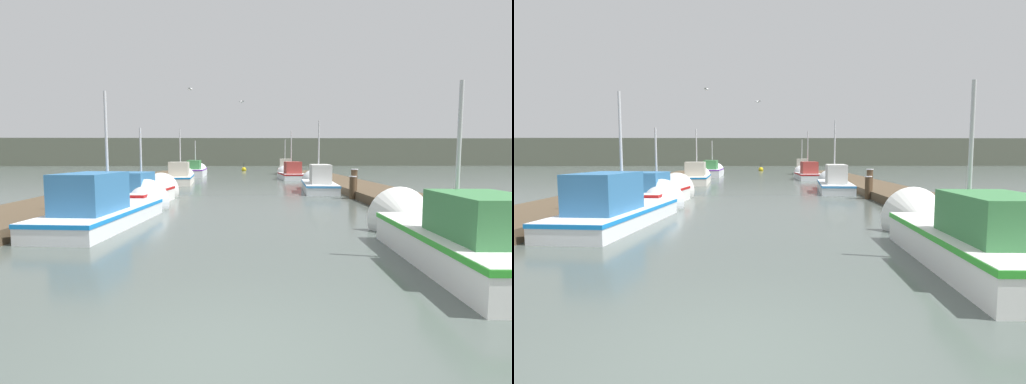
{
  "view_description": "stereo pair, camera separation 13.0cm",
  "coord_description": "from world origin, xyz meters",
  "views": [
    {
      "loc": [
        0.18,
        -3.75,
        2.04
      ],
      "look_at": [
        0.57,
        8.74,
        0.83
      ],
      "focal_mm": 28.0,
      "sensor_mm": 36.0,
      "label": 1
    },
    {
      "loc": [
        0.31,
        -3.76,
        2.04
      ],
      "look_at": [
        0.57,
        8.74,
        0.83
      ],
      "focal_mm": 28.0,
      "sensor_mm": 36.0,
      "label": 2
    }
  ],
  "objects": [
    {
      "name": "dock_right",
      "position": [
        6.51,
        16.0,
        0.18
      ],
      "size": [
        2.66,
        40.0,
        0.36
      ],
      "color": "#4C3D2B",
      "rests_on": "ground_plane"
    },
    {
      "name": "mooring_piling_1",
      "position": [
        5.2,
        14.17,
        0.68
      ],
      "size": [
        0.32,
        0.32,
        1.34
      ],
      "color": "#473523",
      "rests_on": "ground_plane"
    },
    {
      "name": "fishing_boat_3",
      "position": [
        4.33,
        18.47,
        0.42
      ],
      "size": [
        2.22,
        6.5,
        4.35
      ],
      "rotation": [
        0.0,
        0.0,
        -0.1
      ],
      "color": "silver",
      "rests_on": "ground_plane"
    },
    {
      "name": "fishing_boat_1",
      "position": [
        -3.73,
        8.2,
        0.45
      ],
      "size": [
        2.4,
        6.36,
        4.42
      ],
      "rotation": [
        0.0,
        0.0,
        -0.1
      ],
      "color": "silver",
      "rests_on": "ground_plane"
    },
    {
      "name": "fishing_boat_7",
      "position": [
        4.34,
        36.48,
        0.46
      ],
      "size": [
        1.74,
        5.76,
        3.79
      ],
      "rotation": [
        0.0,
        0.0,
        -0.08
      ],
      "color": "silver",
      "rests_on": "ground_plane"
    },
    {
      "name": "seagull_lead",
      "position": [
        -3.01,
        20.7,
        5.89
      ],
      "size": [
        0.3,
        0.56,
        0.12
      ],
      "rotation": [
        0.0,
        0.0,
        4.54
      ],
      "color": "white"
    },
    {
      "name": "fishing_boat_0",
      "position": [
        4.19,
        3.91,
        0.45
      ],
      "size": [
        2.02,
        5.9,
        3.89
      ],
      "rotation": [
        0.0,
        0.0,
        -0.04
      ],
      "color": "silver",
      "rests_on": "ground_plane"
    },
    {
      "name": "fishing_boat_4",
      "position": [
        -4.16,
        23.91,
        0.45
      ],
      "size": [
        1.99,
        5.66,
        4.21
      ],
      "rotation": [
        0.0,
        0.0,
        0.07
      ],
      "color": "silver",
      "rests_on": "ground_plane"
    },
    {
      "name": "fishing_boat_2",
      "position": [
        -3.94,
        12.87,
        0.42
      ],
      "size": [
        2.22,
        5.17,
        3.61
      ],
      "rotation": [
        0.0,
        0.0,
        -0.1
      ],
      "color": "silver",
      "rests_on": "ground_plane"
    },
    {
      "name": "fishing_boat_5",
      "position": [
        3.94,
        28.25,
        0.42
      ],
      "size": [
        1.89,
        4.89,
        4.34
      ],
      "rotation": [
        0.0,
        0.0,
        0.05
      ],
      "color": "silver",
      "rests_on": "ground_plane"
    },
    {
      "name": "dock_left",
      "position": [
        -6.51,
        16.0,
        0.18
      ],
      "size": [
        2.66,
        40.0,
        0.36
      ],
      "color": "#4C3D2B",
      "rests_on": "ground_plane"
    },
    {
      "name": "fishing_boat_6",
      "position": [
        -4.16,
        32.57,
        0.47
      ],
      "size": [
        1.78,
        5.32,
        3.65
      ],
      "rotation": [
        0.0,
        0.0,
        0.01
      ],
      "color": "silver",
      "rests_on": "ground_plane"
    },
    {
      "name": "channel_buoy",
      "position": [
        0.21,
        43.54,
        0.16
      ],
      "size": [
        0.57,
        0.57,
        1.07
      ],
      "color": "gold",
      "rests_on": "ground_plane"
    },
    {
      "name": "distant_shore_ridge",
      "position": [
        0.0,
        70.45,
        2.29
      ],
      "size": [
        120.0,
        16.0,
        4.59
      ],
      "color": "#565B4C",
      "rests_on": "ground_plane"
    },
    {
      "name": "seagull_1",
      "position": [
        0.05,
        23.77,
        5.55
      ],
      "size": [
        0.49,
        0.45,
        0.12
      ],
      "rotation": [
        0.0,
        0.0,
        5.57
      ],
      "color": "white"
    },
    {
      "name": "mooring_piling_0",
      "position": [
        5.08,
        13.98,
        0.52
      ],
      "size": [
        0.33,
        0.33,
        1.03
      ],
      "color": "#473523",
      "rests_on": "ground_plane"
    },
    {
      "name": "ground_plane",
      "position": [
        0.0,
        0.0,
        0.0
      ],
      "size": [
        200.0,
        200.0,
        0.0
      ],
      "color": "#47514C"
    }
  ]
}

